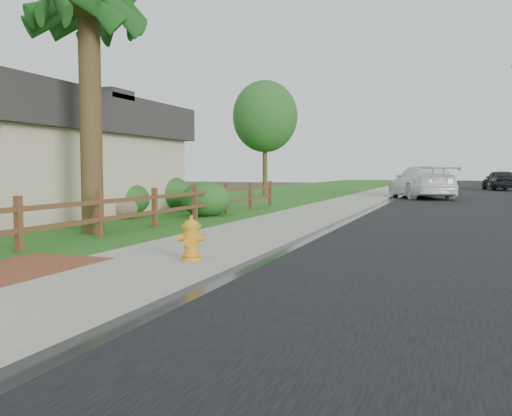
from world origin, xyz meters
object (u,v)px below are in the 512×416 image
at_px(ranch_fence, 176,203).
at_px(palm_tree, 88,2).
at_px(fire_hydrant, 191,240).
at_px(dark_car_mid, 500,180).
at_px(white_suv, 421,182).

height_order(ranch_fence, palm_tree, palm_tree).
height_order(fire_hydrant, dark_car_mid, dark_car_mid).
distance_m(palm_tree, fire_hydrant, 7.26).
distance_m(ranch_fence, palm_tree, 5.74).
bearing_deg(ranch_fence, white_suv, 71.88).
height_order(white_suv, dark_car_mid, white_suv).
bearing_deg(fire_hydrant, ranch_fence, 120.53).
height_order(ranch_fence, fire_hydrant, ranch_fence).
distance_m(ranch_fence, fire_hydrant, 6.90).
height_order(ranch_fence, white_suv, white_suv).
relative_size(white_suv, dark_car_mid, 1.32).
xyz_separation_m(fire_hydrant, white_suv, (2.25, 23.51, 0.47)).
relative_size(ranch_fence, palm_tree, 2.56).
distance_m(palm_tree, dark_car_mid, 37.36).
bearing_deg(fire_hydrant, white_suv, 84.54).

